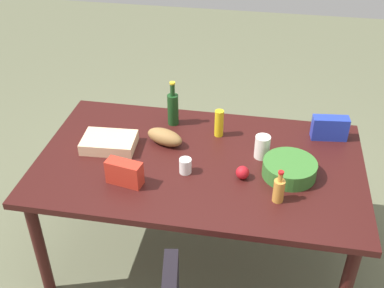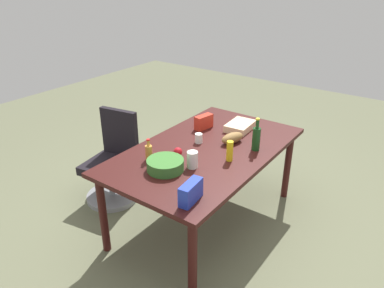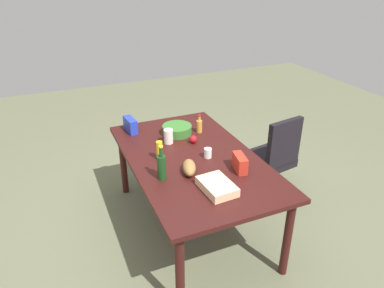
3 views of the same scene
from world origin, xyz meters
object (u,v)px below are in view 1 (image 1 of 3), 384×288
at_px(bread_loaf, 165,137).
at_px(salad_bowl, 289,169).
at_px(mayo_jar, 262,147).
at_px(chip_bag_red, 124,173).
at_px(mustard_bottle, 219,123).
at_px(sheet_cake, 109,142).
at_px(dressing_bottle, 279,190).
at_px(paper_cup, 185,166).
at_px(chip_bag_blue, 330,128).
at_px(wine_bottle, 173,108).
at_px(conference_table, 199,171).
at_px(apple_red, 243,173).

bearing_deg(bread_loaf, salad_bowl, -13.55).
height_order(mayo_jar, chip_bag_red, mayo_jar).
bearing_deg(salad_bowl, mayo_jar, 136.73).
xyz_separation_m(mustard_bottle, sheet_cake, (-0.64, -0.25, -0.05)).
bearing_deg(dressing_bottle, paper_cup, 163.95).
bearing_deg(mustard_bottle, paper_cup, -108.21).
relative_size(salad_bowl, chip_bag_red, 1.51).
bearing_deg(chip_bag_red, chip_bag_blue, 30.19).
xyz_separation_m(bread_loaf, chip_bag_red, (-0.13, -0.41, 0.02)).
xyz_separation_m(sheet_cake, wine_bottle, (0.33, 0.34, 0.08)).
distance_m(conference_table, mustard_bottle, 0.34).
bearing_deg(bread_loaf, conference_table, -29.02).
bearing_deg(conference_table, mustard_bottle, 75.45).
relative_size(dressing_bottle, sheet_cake, 0.60).
bearing_deg(wine_bottle, paper_cup, -70.46).
height_order(conference_table, chip_bag_blue, chip_bag_blue).
height_order(apple_red, wine_bottle, wine_bottle).
height_order(apple_red, chip_bag_red, chip_bag_red).
height_order(mustard_bottle, paper_cup, mustard_bottle).
relative_size(mustard_bottle, apple_red, 2.35).
bearing_deg(mayo_jar, paper_cup, -151.38).
height_order(dressing_bottle, salad_bowl, dressing_bottle).
distance_m(conference_table, apple_red, 0.31).
height_order(mustard_bottle, salad_bowl, mustard_bottle).
distance_m(dressing_bottle, paper_cup, 0.55).
xyz_separation_m(conference_table, sheet_cake, (-0.57, 0.04, 0.11)).
bearing_deg(apple_red, paper_cup, -179.16).
xyz_separation_m(bread_loaf, wine_bottle, (0.00, 0.24, 0.07)).
bearing_deg(mayo_jar, apple_red, -112.85).
xyz_separation_m(salad_bowl, wine_bottle, (-0.76, 0.43, 0.07)).
relative_size(mayo_jar, salad_bowl, 0.47).
distance_m(wine_bottle, chip_bag_red, 0.67).
bearing_deg(wine_bottle, dressing_bottle, -42.84).
relative_size(bread_loaf, apple_red, 3.16).
xyz_separation_m(dressing_bottle, wine_bottle, (-0.70, 0.65, 0.04)).
xyz_separation_m(mustard_bottle, apple_red, (0.19, -0.41, -0.05)).
bearing_deg(mustard_bottle, sheet_cake, -158.47).
bearing_deg(chip_bag_blue, mayo_jar, -145.56).
bearing_deg(chip_bag_red, salad_bowl, 14.40).
relative_size(mayo_jar, paper_cup, 1.57).
relative_size(mayo_jar, chip_bag_red, 0.71).
bearing_deg(salad_bowl, sheet_cake, 175.47).
distance_m(mustard_bottle, chip_bag_red, 0.72).
xyz_separation_m(bread_loaf, paper_cup, (0.18, -0.26, -0.01)).
bearing_deg(mustard_bottle, mayo_jar, -33.41).
bearing_deg(mayo_jar, mustard_bottle, 146.59).
bearing_deg(dressing_bottle, chip_bag_red, -179.85).
xyz_separation_m(salad_bowl, chip_bag_red, (-0.89, -0.23, 0.02)).
distance_m(salad_bowl, wine_bottle, 0.87).
height_order(conference_table, chip_bag_red, chip_bag_red).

